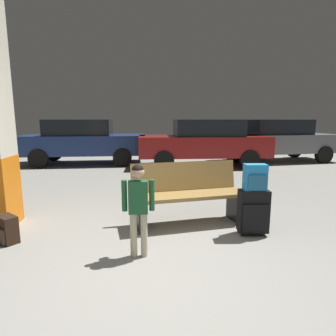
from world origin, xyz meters
The scene contains 9 objects.
ground_plane centered at (0.00, 4.00, -0.05)m, with size 18.00×18.00×0.10m, color gray.
bench centered at (0.58, 1.43, 0.44)m, with size 1.66×0.73×0.89m.
suitcase centered at (1.35, 0.90, 0.32)m, with size 0.40×0.26×0.60m.
backpack_bright centered at (1.35, 0.90, 0.77)m, with size 0.29×0.21×0.34m.
child centered at (-0.15, 0.49, 0.64)m, with size 0.35×0.21×1.04m.
backpack_dark_floor centered at (-1.75, 1.05, 0.17)m, with size 0.31×0.31×0.34m.
parked_car_far centered at (-1.87, 7.45, 0.81)m, with size 4.13×1.85×1.51m.
parked_car_side centered at (5.02, 7.18, 0.81)m, with size 4.23×2.07×1.51m.
parked_car_near centered at (2.09, 6.45, 0.81)m, with size 4.19×1.98×1.51m.
Camera 1 is at (-0.19, -2.43, 1.50)m, focal length 29.84 mm.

